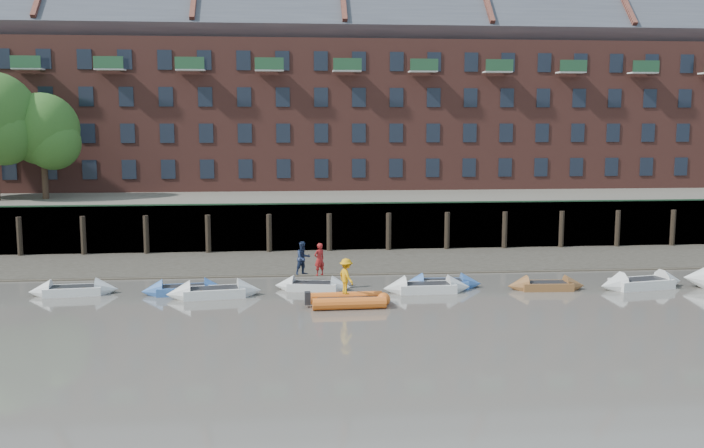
{
  "coord_description": "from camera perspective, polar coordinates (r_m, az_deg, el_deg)",
  "views": [
    {
      "loc": [
        -4.94,
        -27.37,
        8.53
      ],
      "look_at": [
        -1.36,
        12.0,
        3.2
      ],
      "focal_mm": 38.0,
      "sensor_mm": 36.0,
      "label": 1
    }
  ],
  "objects": [
    {
      "name": "ground",
      "position": [
        29.09,
        4.88,
        -9.4
      ],
      "size": [
        220.0,
        220.0,
        0.0
      ],
      "primitive_type": "plane",
      "color": "#5F5A52",
      "rests_on": "ground"
    },
    {
      "name": "foreshore",
      "position": [
        46.43,
        1.01,
        -2.91
      ],
      "size": [
        110.0,
        8.0,
        0.5
      ],
      "primitive_type": "cube",
      "color": "#3D382F",
      "rests_on": "ground"
    },
    {
      "name": "mud_band",
      "position": [
        43.11,
        1.49,
        -3.74
      ],
      "size": [
        110.0,
        1.6,
        0.1
      ],
      "primitive_type": "cube",
      "color": "#4C4336",
      "rests_on": "ground"
    },
    {
      "name": "river_wall",
      "position": [
        50.47,
        0.47,
        -0.22
      ],
      "size": [
        110.0,
        1.23,
        3.3
      ],
      "color": "#2D2A26",
      "rests_on": "ground"
    },
    {
      "name": "bank_terrace",
      "position": [
        63.94,
        -0.73,
        1.46
      ],
      "size": [
        110.0,
        28.0,
        3.2
      ],
      "primitive_type": "cube",
      "color": "#5E594D",
      "rests_on": "ground"
    },
    {
      "name": "apartment_terrace",
      "position": [
        64.7,
        -0.82,
        11.49
      ],
      "size": [
        80.6,
        15.56,
        20.98
      ],
      "color": "brown",
      "rests_on": "bank_terrace"
    },
    {
      "name": "rowboat_0",
      "position": [
        40.09,
        -20.54,
        -4.78
      ],
      "size": [
        4.4,
        1.66,
        1.25
      ],
      "rotation": [
        0.0,
        0.0,
        0.1
      ],
      "color": "silver",
      "rests_on": "ground"
    },
    {
      "name": "rowboat_1",
      "position": [
        38.68,
        -12.76,
        -4.93
      ],
      "size": [
        4.26,
        1.7,
        1.2
      ],
      "rotation": [
        0.0,
        0.0,
        0.12
      ],
      "color": "#3865AE",
      "rests_on": "ground"
    },
    {
      "name": "rowboat_2",
      "position": [
        37.69,
        -10.51,
        -5.16
      ],
      "size": [
        4.8,
        1.98,
        1.35
      ],
      "rotation": [
        0.0,
        0.0,
        0.14
      ],
      "color": "silver",
      "rests_on": "ground"
    },
    {
      "name": "rowboat_3",
      "position": [
        38.66,
        -3.02,
        -4.77
      ],
      "size": [
        4.11,
        1.87,
        1.15
      ],
      "rotation": [
        0.0,
        0.0,
        -0.19
      ],
      "color": "silver",
      "rests_on": "ground"
    },
    {
      "name": "rowboat_4",
      "position": [
        38.33,
        5.74,
        -4.87
      ],
      "size": [
        4.51,
        1.38,
        1.3
      ],
      "rotation": [
        0.0,
        0.0,
        0.02
      ],
      "color": "silver",
      "rests_on": "ground"
    },
    {
      "name": "rowboat_5",
      "position": [
        39.41,
        6.91,
        -4.56
      ],
      "size": [
        4.16,
        1.42,
        1.19
      ],
      "rotation": [
        0.0,
        0.0,
        -0.06
      ],
      "color": "#3865AE",
      "rests_on": "ground"
    },
    {
      "name": "rowboat_6",
      "position": [
        39.97,
        14.64,
        -4.6
      ],
      "size": [
        4.08,
        1.38,
        1.17
      ],
      "rotation": [
        0.0,
        0.0,
        -0.05
      ],
      "color": "brown",
      "rests_on": "ground"
    },
    {
      "name": "rowboat_7",
      "position": [
        41.89,
        21.28,
        -4.26
      ],
      "size": [
        5.03,
        2.28,
        1.41
      ],
      "rotation": [
        0.0,
        0.0,
        0.18
      ],
      "color": "silver",
      "rests_on": "ground"
    },
    {
      "name": "rib_tender",
      "position": [
        35.24,
        -0.06,
        -5.86
      ],
      "size": [
        3.77,
        1.87,
        0.65
      ],
      "rotation": [
        0.0,
        0.0,
        0.03
      ],
      "color": "orange",
      "rests_on": "ground"
    },
    {
      "name": "person_rower_a",
      "position": [
        38.35,
        -2.52,
        -2.71
      ],
      "size": [
        0.74,
        0.67,
        1.69
      ],
      "primitive_type": "imported",
      "rotation": [
        0.0,
        0.0,
        3.72
      ],
      "color": "maroon",
      "rests_on": "rowboat_3"
    },
    {
      "name": "person_rower_b",
      "position": [
        38.57,
        -3.76,
        -2.62
      ],
      "size": [
        1.07,
        1.0,
        1.74
      ],
      "primitive_type": "imported",
      "rotation": [
        0.0,
        0.0,
        0.55
      ],
      "color": "#19233F",
      "rests_on": "rowboat_3"
    },
    {
      "name": "person_rib_crew",
      "position": [
        34.91,
        -0.44,
        -4.03
      ],
      "size": [
        1.0,
        1.25,
        1.69
      ],
      "primitive_type": "imported",
      "rotation": [
        0.0,
        0.0,
        1.97
      ],
      "color": "orange",
      "rests_on": "rib_tender"
    }
  ]
}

